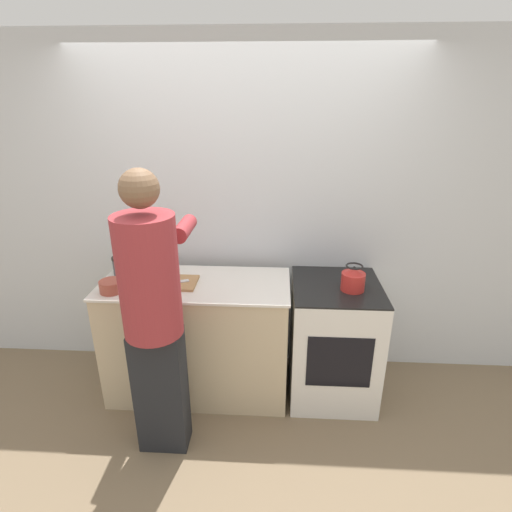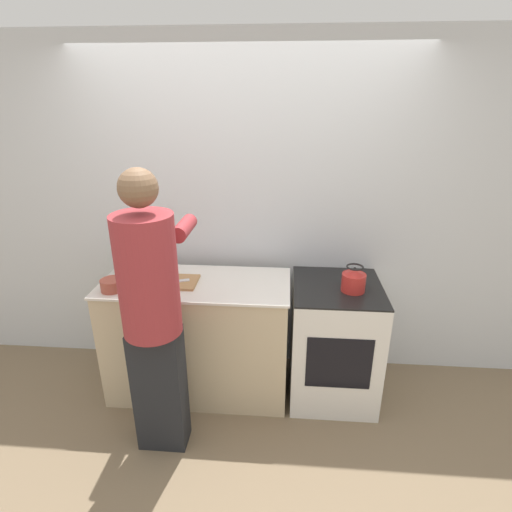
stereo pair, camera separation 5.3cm
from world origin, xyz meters
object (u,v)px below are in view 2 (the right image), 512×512
at_px(kettle, 354,280).
at_px(canister_jar, 125,264).
at_px(oven, 333,340).
at_px(knife, 175,282).
at_px(cutting_board, 170,282).
at_px(bowl_prep, 112,285).
at_px(person, 152,310).

xyz_separation_m(kettle, canister_jar, (-1.67, 0.15, 0.00)).
relative_size(oven, knife, 4.85).
height_order(cutting_board, canister_jar, canister_jar).
xyz_separation_m(kettle, bowl_prep, (-1.65, -0.15, -0.03)).
xyz_separation_m(oven, kettle, (0.09, -0.06, 0.53)).
bearing_deg(cutting_board, canister_jar, 158.49).
bearing_deg(knife, canister_jar, 135.90).
height_order(kettle, bowl_prep, kettle).
relative_size(bowl_prep, canister_jar, 1.00).
relative_size(cutting_board, kettle, 2.15).
distance_m(bowl_prep, canister_jar, 0.30).
xyz_separation_m(oven, person, (-1.15, -0.59, 0.54)).
bearing_deg(kettle, cutting_board, -179.86).
bearing_deg(knife, bowl_prep, 174.75).
bearing_deg(oven, knife, -175.70).
bearing_deg(kettle, knife, -178.95).
relative_size(oven, cutting_board, 2.28).
height_order(oven, canister_jar, canister_jar).
relative_size(knife, canister_jar, 1.19).
distance_m(oven, canister_jar, 1.67).
relative_size(person, canister_jar, 11.64).
bearing_deg(kettle, oven, 145.46).
relative_size(cutting_board, knife, 2.13).
xyz_separation_m(bowl_prep, canister_jar, (-0.02, 0.29, 0.03)).
distance_m(person, bowl_prep, 0.55).
height_order(bowl_prep, canister_jar, canister_jar).
relative_size(person, cutting_board, 4.59).
xyz_separation_m(knife, bowl_prep, (-0.40, -0.13, 0.02)).
relative_size(kettle, canister_jar, 1.18).
distance_m(oven, cutting_board, 1.29).
bearing_deg(bowl_prep, canister_jar, 94.43).
bearing_deg(kettle, canister_jar, 175.00).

